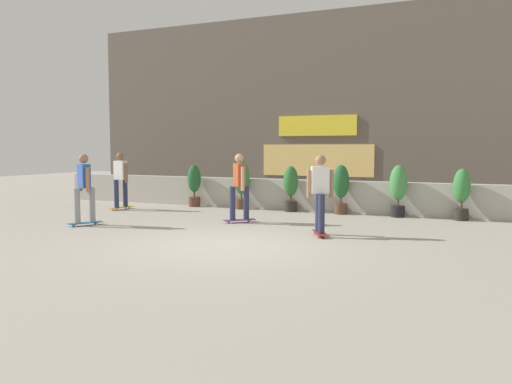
% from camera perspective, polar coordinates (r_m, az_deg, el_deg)
% --- Properties ---
extents(ground_plane, '(48.00, 48.00, 0.00)m').
position_cam_1_polar(ground_plane, '(10.09, -3.49, -5.75)').
color(ground_plane, '#A8A093').
extents(planter_wall, '(18.00, 0.40, 0.90)m').
position_cam_1_polar(planter_wall, '(15.55, 6.77, -0.38)').
color(planter_wall, '#B2ADA3').
rests_on(planter_wall, ground).
extents(building_backdrop, '(20.00, 2.08, 6.50)m').
position_cam_1_polar(building_backdrop, '(19.39, 10.40, 8.87)').
color(building_backdrop, '#60564C').
rests_on(building_backdrop, ground).
extents(potted_plant_0, '(0.42, 0.42, 1.30)m').
position_cam_1_polar(potted_plant_0, '(16.72, -6.65, 0.93)').
color(potted_plant_0, brown).
rests_on(potted_plant_0, ground).
extents(potted_plant_1, '(0.49, 0.49, 1.46)m').
position_cam_1_polar(potted_plant_1, '(15.94, -1.59, 1.19)').
color(potted_plant_1, brown).
rests_on(potted_plant_1, ground).
extents(potted_plant_2, '(0.42, 0.42, 1.32)m').
position_cam_1_polar(potted_plant_2, '(15.33, 3.75, 0.64)').
color(potted_plant_2, '#2D2823').
rests_on(potted_plant_2, ground).
extents(potted_plant_3, '(0.45, 0.45, 1.37)m').
position_cam_1_polar(potted_plant_3, '(14.88, 9.11, 0.62)').
color(potted_plant_3, brown).
rests_on(potted_plant_3, ground).
extents(potted_plant_4, '(0.46, 0.46, 1.39)m').
position_cam_1_polar(potted_plant_4, '(14.56, 15.03, 0.47)').
color(potted_plant_4, black).
rests_on(potted_plant_4, ground).
extents(potted_plant_5, '(0.42, 0.42, 1.32)m').
position_cam_1_polar(potted_plant_5, '(14.40, 21.21, 0.05)').
color(potted_plant_5, '#2D2823').
rests_on(potted_plant_5, ground).
extents(skater_foreground, '(0.55, 0.80, 1.70)m').
position_cam_1_polar(skater_foreground, '(13.15, -17.96, 0.62)').
color(skater_foreground, '#266699').
rests_on(skater_foreground, ground).
extents(skater_mid_plaza, '(0.56, 0.82, 1.70)m').
position_cam_1_polar(skater_mid_plaza, '(16.26, -14.33, 1.46)').
color(skater_mid_plaza, '#BF8C26').
rests_on(skater_mid_plaza, ground).
extents(skater_far_right, '(0.54, 0.80, 1.70)m').
position_cam_1_polar(skater_far_right, '(11.11, 6.89, 0.09)').
color(skater_far_right, maroon).
rests_on(skater_far_right, ground).
extents(skater_far_left, '(0.70, 0.71, 1.70)m').
position_cam_1_polar(skater_far_left, '(13.01, -1.80, 0.81)').
color(skater_far_left, '#72338C').
rests_on(skater_far_left, ground).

